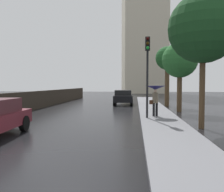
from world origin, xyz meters
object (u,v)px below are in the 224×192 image
object	(u,v)px
traffic_light	(147,62)
street_tree_far	(203,29)
pedestrian_with_umbrella_near	(155,91)
street_tree_near	(180,61)
street_tree_mid	(167,60)
car_black_near_kerb	(123,97)

from	to	relation	value
traffic_light	street_tree_far	world-z (taller)	street_tree_far
pedestrian_with_umbrella_near	traffic_light	distance (m)	1.85
street_tree_near	street_tree_mid	bearing A→B (deg)	94.17
traffic_light	street_tree_mid	distance (m)	9.13
traffic_light	street_tree_far	size ratio (longest dim) A/B	0.74
pedestrian_with_umbrella_near	street_tree_near	xyz separation A→B (m)	(2.05, 3.66, 2.12)
car_black_near_kerb	street_tree_mid	bearing A→B (deg)	-21.65
pedestrian_with_umbrella_near	street_tree_mid	xyz separation A→B (m)	(1.73, 8.08, 2.65)
street_tree_far	car_black_near_kerb	bearing A→B (deg)	108.71
car_black_near_kerb	traffic_light	world-z (taller)	traffic_light
car_black_near_kerb	street_tree_mid	distance (m)	5.61
pedestrian_with_umbrella_near	traffic_light	size ratio (longest dim) A/B	0.40
street_tree_near	street_tree_far	bearing A→B (deg)	-91.64
pedestrian_with_umbrella_near	street_tree_far	distance (m)	4.54
pedestrian_with_umbrella_near	street_tree_mid	bearing A→B (deg)	-114.63
street_tree_far	street_tree_near	bearing A→B (deg)	88.36
car_black_near_kerb	traffic_light	size ratio (longest dim) A/B	0.93
street_tree_far	pedestrian_with_umbrella_near	bearing A→B (deg)	122.26
traffic_light	street_tree_near	world-z (taller)	street_tree_near
traffic_light	street_tree_far	distance (m)	3.50
street_tree_mid	street_tree_far	xyz separation A→B (m)	(0.13, -11.03, 0.25)
car_black_near_kerb	pedestrian_with_umbrella_near	distance (m)	9.90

